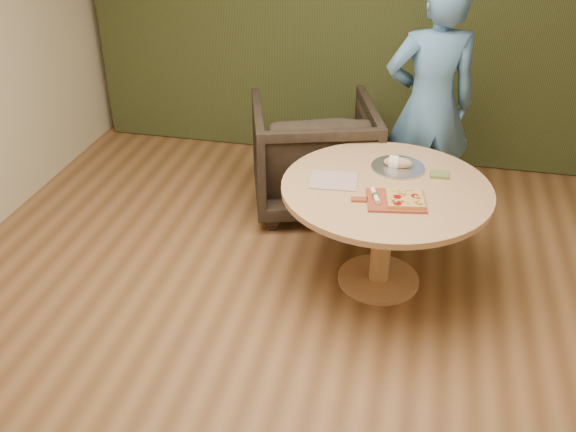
{
  "coord_description": "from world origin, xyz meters",
  "views": [
    {
      "loc": [
        0.68,
        -2.75,
        2.69
      ],
      "look_at": [
        0.01,
        0.25,
        0.83
      ],
      "focal_mm": 40.0,
      "sensor_mm": 36.0,
      "label": 1
    }
  ],
  "objects_px": {
    "pizza_paddle": "(394,201)",
    "pedestal_table": "(385,205)",
    "flatbread_pizza": "(405,199)",
    "armchair": "(314,150)",
    "bread_roll": "(397,162)",
    "cutlery_roll": "(375,195)",
    "serving_tray": "(398,167)",
    "person_standing": "(429,107)"
  },
  "relations": [
    {
      "from": "pedestal_table",
      "to": "person_standing",
      "type": "bearing_deg",
      "value": 77.09
    },
    {
      "from": "serving_tray",
      "to": "person_standing",
      "type": "distance_m",
      "value": 0.71
    },
    {
      "from": "flatbread_pizza",
      "to": "cutlery_roll",
      "type": "height_order",
      "value": "flatbread_pizza"
    },
    {
      "from": "flatbread_pizza",
      "to": "armchair",
      "type": "distance_m",
      "value": 1.43
    },
    {
      "from": "serving_tray",
      "to": "pizza_paddle",
      "type": "bearing_deg",
      "value": -88.72
    },
    {
      "from": "pedestal_table",
      "to": "pizza_paddle",
      "type": "relative_size",
      "value": 2.88
    },
    {
      "from": "flatbread_pizza",
      "to": "person_standing",
      "type": "height_order",
      "value": "person_standing"
    },
    {
      "from": "bread_roll",
      "to": "armchair",
      "type": "xyz_separation_m",
      "value": [
        -0.69,
        0.71,
        -0.31
      ]
    },
    {
      "from": "serving_tray",
      "to": "bread_roll",
      "type": "relative_size",
      "value": 1.84
    },
    {
      "from": "pedestal_table",
      "to": "serving_tray",
      "type": "bearing_deg",
      "value": 79.02
    },
    {
      "from": "flatbread_pizza",
      "to": "bread_roll",
      "type": "distance_m",
      "value": 0.46
    },
    {
      "from": "flatbread_pizza",
      "to": "cutlery_roll",
      "type": "distance_m",
      "value": 0.18
    },
    {
      "from": "serving_tray",
      "to": "armchair",
      "type": "distance_m",
      "value": 1.03
    },
    {
      "from": "serving_tray",
      "to": "pedestal_table",
      "type": "bearing_deg",
      "value": -100.98
    },
    {
      "from": "pedestal_table",
      "to": "cutlery_roll",
      "type": "height_order",
      "value": "cutlery_roll"
    },
    {
      "from": "pizza_paddle",
      "to": "armchair",
      "type": "relative_size",
      "value": 0.48
    },
    {
      "from": "pedestal_table",
      "to": "pizza_paddle",
      "type": "height_order",
      "value": "pizza_paddle"
    },
    {
      "from": "flatbread_pizza",
      "to": "armchair",
      "type": "bearing_deg",
      "value": 123.7
    },
    {
      "from": "flatbread_pizza",
      "to": "serving_tray",
      "type": "bearing_deg",
      "value": 99.55
    },
    {
      "from": "pizza_paddle",
      "to": "bread_roll",
      "type": "bearing_deg",
      "value": 83.14
    },
    {
      "from": "pizza_paddle",
      "to": "pedestal_table",
      "type": "bearing_deg",
      "value": 98.16
    },
    {
      "from": "cutlery_roll",
      "to": "flatbread_pizza",
      "type": "bearing_deg",
      "value": -16.93
    },
    {
      "from": "serving_tray",
      "to": "person_standing",
      "type": "xyz_separation_m",
      "value": [
        0.16,
        0.67,
        0.19
      ]
    },
    {
      "from": "pizza_paddle",
      "to": "cutlery_roll",
      "type": "xyz_separation_m",
      "value": [
        -0.11,
        -0.0,
        0.02
      ]
    },
    {
      "from": "pedestal_table",
      "to": "armchair",
      "type": "distance_m",
      "value": 1.17
    },
    {
      "from": "pizza_paddle",
      "to": "flatbread_pizza",
      "type": "relative_size",
      "value": 1.84
    },
    {
      "from": "serving_tray",
      "to": "person_standing",
      "type": "relative_size",
      "value": 0.19
    },
    {
      "from": "bread_roll",
      "to": "armchair",
      "type": "bearing_deg",
      "value": 134.19
    },
    {
      "from": "pedestal_table",
      "to": "bread_roll",
      "type": "relative_size",
      "value": 6.95
    },
    {
      "from": "bread_roll",
      "to": "cutlery_roll",
      "type": "bearing_deg",
      "value": -101.87
    },
    {
      "from": "pizza_paddle",
      "to": "cutlery_roll",
      "type": "distance_m",
      "value": 0.12
    },
    {
      "from": "armchair",
      "to": "pedestal_table",
      "type": "bearing_deg",
      "value": 106.34
    },
    {
      "from": "person_standing",
      "to": "pizza_paddle",
      "type": "bearing_deg",
      "value": 64.77
    },
    {
      "from": "cutlery_roll",
      "to": "person_standing",
      "type": "distance_m",
      "value": 1.17
    },
    {
      "from": "flatbread_pizza",
      "to": "cutlery_roll",
      "type": "xyz_separation_m",
      "value": [
        -0.18,
        -0.0,
        0.0
      ]
    },
    {
      "from": "pizza_paddle",
      "to": "cutlery_roll",
      "type": "bearing_deg",
      "value": 171.36
    },
    {
      "from": "bread_roll",
      "to": "person_standing",
      "type": "distance_m",
      "value": 0.71
    },
    {
      "from": "armchair",
      "to": "pizza_paddle",
      "type": "bearing_deg",
      "value": 103.94
    },
    {
      "from": "flatbread_pizza",
      "to": "pedestal_table",
      "type": "bearing_deg",
      "value": 123.43
    },
    {
      "from": "pizza_paddle",
      "to": "serving_tray",
      "type": "bearing_deg",
      "value": 82.02
    },
    {
      "from": "flatbread_pizza",
      "to": "bread_roll",
      "type": "relative_size",
      "value": 1.31
    },
    {
      "from": "cutlery_roll",
      "to": "serving_tray",
      "type": "bearing_deg",
      "value": 59.21
    }
  ]
}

